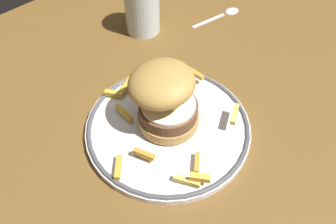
# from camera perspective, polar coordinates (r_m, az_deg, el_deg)

# --- Properties ---
(ground_plane) EXTENTS (1.34, 0.94, 0.04)m
(ground_plane) POSITION_cam_1_polar(r_m,az_deg,el_deg) (0.64, 0.33, 0.58)
(ground_plane) COLOR brown
(dinner_plate) EXTENTS (0.28, 0.28, 0.02)m
(dinner_plate) POSITION_cam_1_polar(r_m,az_deg,el_deg) (0.58, -0.00, -2.42)
(dinner_plate) COLOR silver
(dinner_plate) RESTS_ON ground_plane
(burger) EXTENTS (0.15, 0.15, 0.11)m
(burger) POSITION_cam_1_polar(r_m,az_deg,el_deg) (0.53, -0.54, 2.48)
(burger) COLOR #B58643
(burger) RESTS_ON dinner_plate
(fries_pile) EXTENTS (0.25, 0.25, 0.03)m
(fries_pile) POSITION_cam_1_polar(r_m,az_deg,el_deg) (0.58, -1.75, 0.48)
(fries_pile) COLOR gold
(fries_pile) RESTS_ON dinner_plate
(water_glass) EXTENTS (0.07, 0.07, 0.11)m
(water_glass) POSITION_cam_1_polar(r_m,az_deg,el_deg) (0.76, -4.31, 16.38)
(water_glass) COLOR silver
(water_glass) RESTS_ON ground_plane
(spoon) EXTENTS (0.13, 0.04, 0.01)m
(spoon) POSITION_cam_1_polar(r_m,az_deg,el_deg) (0.84, 9.81, 16.09)
(spoon) COLOR silver
(spoon) RESTS_ON ground_plane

